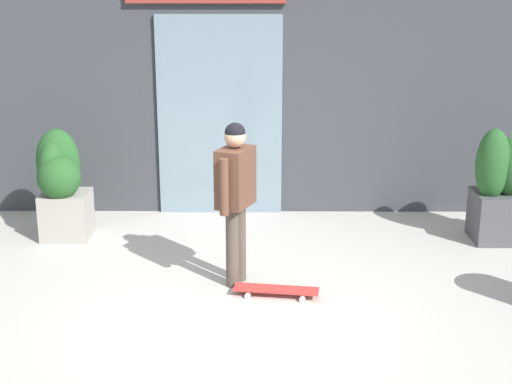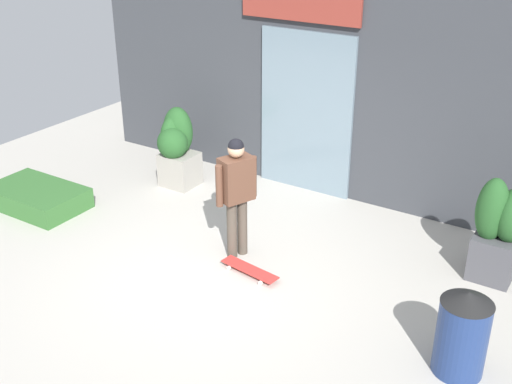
% 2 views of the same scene
% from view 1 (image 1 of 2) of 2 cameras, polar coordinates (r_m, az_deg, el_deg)
% --- Properties ---
extents(ground_plane, '(12.00, 12.00, 0.00)m').
position_cam_1_polar(ground_plane, '(6.86, -1.50, -8.89)').
color(ground_plane, '#B2ADA3').
extents(building_facade, '(8.35, 0.31, 3.86)m').
position_cam_1_polar(building_facade, '(9.25, -1.05, 10.10)').
color(building_facade, '#383A3F').
rests_on(building_facade, ground_plane).
extents(skateboarder, '(0.40, 0.55, 1.61)m').
position_cam_1_polar(skateboarder, '(7.04, -1.60, 0.31)').
color(skateboarder, '#4C4238').
rests_on(skateboarder, ground_plane).
extents(skateboard, '(0.83, 0.31, 0.08)m').
position_cam_1_polar(skateboard, '(7.06, 1.57, -7.56)').
color(skateboard, red).
rests_on(skateboard, ground_plane).
extents(planter_box_left, '(0.62, 0.59, 1.32)m').
position_cam_1_polar(planter_box_left, '(8.77, 18.34, 0.50)').
color(planter_box_left, '#47474C').
rests_on(planter_box_left, ground_plane).
extents(planter_box_right, '(0.60, 0.70, 1.26)m').
position_cam_1_polar(planter_box_right, '(8.73, -14.95, 0.88)').
color(planter_box_right, gray).
rests_on(planter_box_right, ground_plane).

